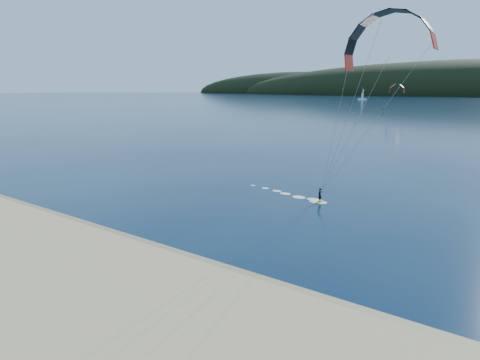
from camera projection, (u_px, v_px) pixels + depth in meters
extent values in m
plane|color=#071834|center=(108.00, 276.00, 25.81)|extent=(1800.00, 1800.00, 0.00)
cube|color=#8E7B53|center=(158.00, 253.00, 29.40)|extent=(220.00, 2.50, 0.10)
ellipsoid|color=black|center=(468.00, 95.00, 629.29)|extent=(840.00, 280.00, 110.00)
ellipsoid|color=black|center=(298.00, 93.00, 860.79)|extent=(520.00, 220.00, 90.00)
cube|color=#C4D318|center=(319.00, 202.00, 42.47)|extent=(0.41, 1.24, 0.07)
imported|color=black|center=(320.00, 195.00, 42.29)|extent=(0.37, 0.56, 1.53)
cylinder|color=gray|center=(350.00, 135.00, 36.26)|extent=(0.02, 0.02, 16.00)
cube|color=#C4D318|center=(383.00, 111.00, 204.30)|extent=(1.37, 1.31, 0.08)
imported|color=black|center=(383.00, 110.00, 204.09)|extent=(1.09, 1.07, 1.77)
cylinder|color=gray|center=(390.00, 100.00, 198.38)|extent=(0.02, 0.02, 12.69)
cube|color=white|center=(362.00, 99.00, 404.38)|extent=(8.59, 3.90, 1.45)
cylinder|color=white|center=(363.00, 93.00, 403.09)|extent=(0.21, 0.21, 11.39)
cube|color=white|center=(363.00, 93.00, 404.22)|extent=(0.46, 2.67, 8.28)
cube|color=white|center=(362.00, 95.00, 402.21)|extent=(0.37, 2.06, 5.18)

